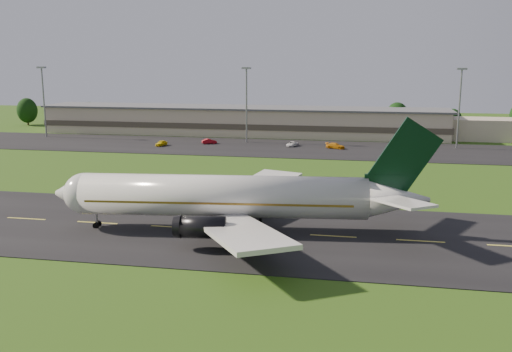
% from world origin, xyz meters
% --- Properties ---
extents(ground, '(360.00, 360.00, 0.00)m').
position_xyz_m(ground, '(0.00, 0.00, 0.00)').
color(ground, '#264B12').
rests_on(ground, ground).
extents(taxiway, '(220.00, 30.00, 0.10)m').
position_xyz_m(taxiway, '(0.00, 0.00, 0.05)').
color(taxiway, black).
rests_on(taxiway, ground).
extents(apron, '(260.00, 30.00, 0.10)m').
position_xyz_m(apron, '(0.00, 72.00, 0.05)').
color(apron, black).
rests_on(apron, ground).
extents(airliner, '(51.23, 41.93, 15.57)m').
position_xyz_m(airliner, '(19.17, 0.09, 4.66)').
color(airliner, silver).
rests_on(airliner, ground).
extents(terminal, '(145.00, 16.00, 8.40)m').
position_xyz_m(terminal, '(6.40, 96.18, 3.99)').
color(terminal, '#C1AE93').
rests_on(terminal, ground).
extents(light_mast_west, '(2.40, 1.20, 20.35)m').
position_xyz_m(light_mast_west, '(-55.00, 80.00, 12.74)').
color(light_mast_west, gray).
rests_on(light_mast_west, ground).
extents(light_mast_centre, '(2.40, 1.20, 20.35)m').
position_xyz_m(light_mast_centre, '(5.00, 80.00, 12.74)').
color(light_mast_centre, gray).
rests_on(light_mast_centre, ground).
extents(light_mast_east, '(2.40, 1.20, 20.35)m').
position_xyz_m(light_mast_east, '(60.00, 80.00, 12.74)').
color(light_mast_east, gray).
rests_on(light_mast_east, ground).
extents(tree_line, '(200.71, 9.28, 10.91)m').
position_xyz_m(tree_line, '(41.09, 106.01, 5.09)').
color(tree_line, black).
rests_on(tree_line, ground).
extents(service_vehicle_a, '(2.47, 4.38, 1.41)m').
position_xyz_m(service_vehicle_a, '(-15.75, 69.48, 0.80)').
color(service_vehicle_a, yellow).
rests_on(service_vehicle_a, apron).
extents(service_vehicle_b, '(4.19, 2.93, 1.31)m').
position_xyz_m(service_vehicle_b, '(-4.30, 75.34, 0.75)').
color(service_vehicle_b, '#9F0A15').
rests_on(service_vehicle_b, apron).
extents(service_vehicle_c, '(3.34, 4.65, 1.18)m').
position_xyz_m(service_vehicle_c, '(18.19, 75.23, 0.69)').
color(service_vehicle_c, white).
rests_on(service_vehicle_c, apron).
extents(service_vehicle_d, '(5.29, 3.44, 1.42)m').
position_xyz_m(service_vehicle_d, '(29.50, 73.32, 0.81)').
color(service_vehicle_d, orange).
rests_on(service_vehicle_d, apron).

